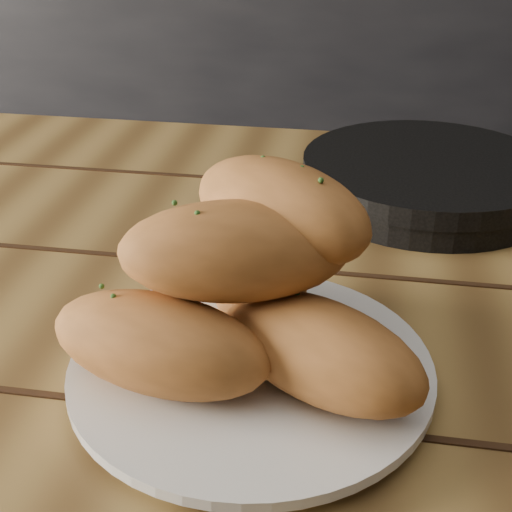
{
  "coord_description": "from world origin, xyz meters",
  "views": [
    {
      "loc": [
        0.38,
        -0.02,
        1.07
      ],
      "look_at": [
        0.31,
        0.39,
        0.84
      ],
      "focal_mm": 50.0,
      "sensor_mm": 36.0,
      "label": 1
    }
  ],
  "objects_px": {
    "plate": "(251,371)",
    "bread_rolls": "(249,288)",
    "table": "(417,435)",
    "skillet": "(429,178)"
  },
  "relations": [
    {
      "from": "plate",
      "to": "bread_rolls",
      "type": "height_order",
      "value": "bread_rolls"
    },
    {
      "from": "plate",
      "to": "bread_rolls",
      "type": "bearing_deg",
      "value": 117.07
    },
    {
      "from": "plate",
      "to": "bread_rolls",
      "type": "distance_m",
      "value": 0.07
    },
    {
      "from": "plate",
      "to": "skillet",
      "type": "height_order",
      "value": "skillet"
    },
    {
      "from": "bread_rolls",
      "to": "skillet",
      "type": "bearing_deg",
      "value": 68.24
    },
    {
      "from": "plate",
      "to": "skillet",
      "type": "distance_m",
      "value": 0.37
    },
    {
      "from": "table",
      "to": "skillet",
      "type": "height_order",
      "value": "skillet"
    },
    {
      "from": "table",
      "to": "bread_rolls",
      "type": "bearing_deg",
      "value": -154.98
    },
    {
      "from": "table",
      "to": "plate",
      "type": "bearing_deg",
      "value": -153.62
    },
    {
      "from": "table",
      "to": "skillet",
      "type": "relative_size",
      "value": 4.16
    }
  ]
}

